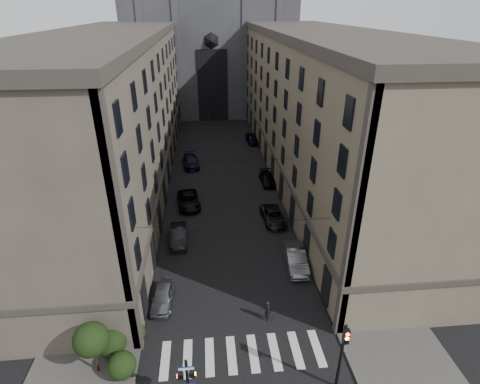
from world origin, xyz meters
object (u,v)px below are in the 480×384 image
object	(u,v)px
car_left_midnear	(179,235)
pedestrian	(268,311)
pedestrian_signal_left	(187,381)
traffic_light_right	(342,351)
car_right_midfar	(268,179)
car_right_far	(252,139)
car_left_midfar	(189,200)
car_left_near	(163,296)
car_right_near	(296,258)
car_left_far	(191,162)
car_right_midnear	(273,216)
gothic_tower	(209,25)

from	to	relation	value
car_left_midnear	pedestrian	distance (m)	13.36
pedestrian_signal_left	traffic_light_right	size ratio (longest dim) A/B	0.77
traffic_light_right	car_right_midfar	size ratio (longest dim) A/B	1.14
pedestrian_signal_left	car_right_far	world-z (taller)	pedestrian_signal_left
car_left_midfar	car_right_far	bearing A→B (deg)	57.69
car_left_near	car_left_midfar	size ratio (longest dim) A/B	0.78
car_left_midnear	car_right_near	world-z (taller)	car_right_near
pedestrian	car_left_near	bearing A→B (deg)	60.13
car_left_midfar	car_right_midfar	bearing A→B (deg)	20.04
car_right_far	pedestrian	world-z (taller)	pedestrian
car_left_midnear	car_left_near	bearing A→B (deg)	-98.22
car_left_midnear	car_left_midfar	xyz separation A→B (m)	(0.80, 7.58, -0.00)
car_left_far	car_right_near	distance (m)	26.90
pedestrian_signal_left	pedestrian	bearing A→B (deg)	48.61
car_left_far	pedestrian	world-z (taller)	pedestrian
car_left_midfar	car_right_near	distance (m)	16.10
pedestrian_signal_left	car_left_midfar	bearing A→B (deg)	91.55
car_left_midfar	pedestrian	size ratio (longest dim) A/B	3.05
car_right_near	car_right_far	world-z (taller)	car_right_near
car_left_far	pedestrian_signal_left	bearing A→B (deg)	-96.12
car_right_near	car_right_midfar	world-z (taller)	car_right_near
car_right_near	car_right_midnear	bearing A→B (deg)	97.20
car_right_near	pedestrian	world-z (taller)	pedestrian
pedestrian_signal_left	car_left_midnear	bearing A→B (deg)	94.78
car_right_midnear	car_right_far	xyz separation A→B (m)	(1.00, 26.68, 0.08)
pedestrian_signal_left	car_right_midnear	world-z (taller)	pedestrian_signal_left
car_left_midfar	car_left_far	world-z (taller)	car_left_far
pedestrian_signal_left	car_right_far	distance (m)	48.43
traffic_light_right	car_right_midfar	xyz separation A→B (m)	(0.60, 30.24, -2.63)
pedestrian_signal_left	car_left_near	bearing A→B (deg)	104.28
car_right_near	car_right_midfar	size ratio (longest dim) A/B	1.09
car_left_near	car_left_far	bearing A→B (deg)	91.70
car_left_far	car_left_near	bearing A→B (deg)	-100.38
car_left_far	car_right_near	size ratio (longest dim) A/B	1.05
gothic_tower	car_right_midfar	world-z (taller)	gothic_tower
traffic_light_right	car_right_midnear	bearing A→B (deg)	91.12
car_right_near	car_right_midfar	distance (m)	17.93
car_left_midnear	gothic_tower	bearing A→B (deg)	82.01
pedestrian_signal_left	car_right_near	distance (m)	15.87
traffic_light_right	car_right_far	xyz separation A→B (m)	(0.60, 47.00, -2.52)
car_left_midfar	car_left_near	bearing A→B (deg)	-102.76
pedestrian_signal_left	car_right_near	size ratio (longest dim) A/B	0.80
pedestrian_signal_left	car_left_near	xyz separation A→B (m)	(-2.30, 9.04, -1.62)
pedestrian_signal_left	traffic_light_right	bearing A→B (deg)	2.64
pedestrian_signal_left	car_right_midfar	distance (m)	32.20
car_right_near	car_right_midfar	bearing A→B (deg)	91.53
gothic_tower	pedestrian_signal_left	bearing A→B (deg)	-92.74
car_left_midfar	car_right_far	world-z (taller)	car_right_far
traffic_light_right	car_right_midnear	distance (m)	20.50
gothic_tower	car_left_far	distance (m)	39.83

